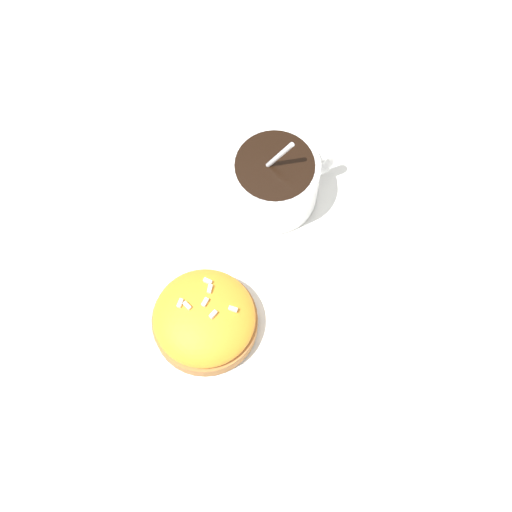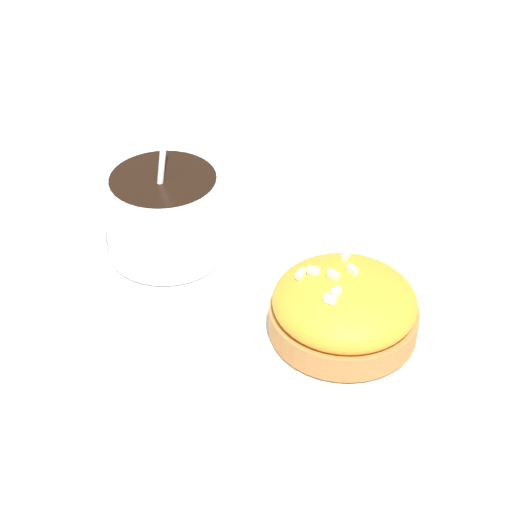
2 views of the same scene
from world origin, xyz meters
The scene contains 4 objects.
ground_plane centered at (0.00, 0.00, 0.00)m, with size 3.00×3.00×0.00m, color silver.
paper_napkin centered at (0.00, 0.00, 0.00)m, with size 0.35×0.34×0.00m.
coffee_cup centered at (-0.07, 0.00, 0.03)m, with size 0.09×0.09×0.09m.
frosted_pastry centered at (0.07, -0.01, 0.02)m, with size 0.09×0.09×0.04m.
Camera 2 is at (0.23, -0.36, 0.35)m, focal length 60.00 mm.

